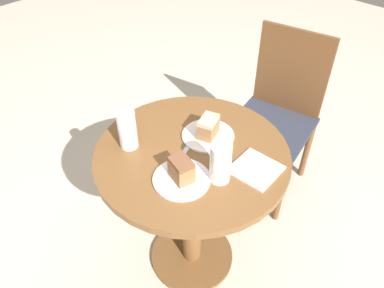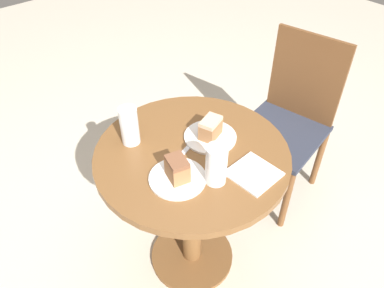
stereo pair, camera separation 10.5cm
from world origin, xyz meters
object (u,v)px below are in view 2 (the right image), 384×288
Objects in this scene: plate_far at (178,178)px; glass_lemonade at (216,166)px; chair at (288,120)px; glass_water at (130,128)px; cake_slice_far at (177,169)px; plate_near at (210,137)px; cake_slice_near at (211,128)px.

glass_lemonade reaches higher than plate_far.
chair is 5.75× the size of glass_water.
plate_far is at bearing 1.29° from glass_water.
cake_slice_far is 0.14m from glass_lemonade.
cake_slice_far is (0.09, -0.25, 0.05)m from plate_near.
chair reaches higher than glass_water.
glass_water is at bearing -178.71° from cake_slice_far.
plate_near is 1.95× the size of cake_slice_near.
glass_water is at bearing -127.19° from plate_near.
cake_slice_near is 1.09× the size of cake_slice_far.
cake_slice_near is (-0.09, 0.25, 0.05)m from plate_far.
plate_far is at bearing -91.52° from chair.
cake_slice_near is 0.24m from glass_lemonade.
chair is 0.96m from glass_water.
glass_water is (-0.38, -0.10, 0.00)m from glass_lemonade.
cake_slice_near is (0.05, -0.64, 0.31)m from chair.
glass_water is (-0.19, -0.25, 0.02)m from cake_slice_near.
plate_near is 0.05m from cake_slice_near.
glass_water is at bearing -127.19° from cake_slice_near.
cake_slice_near is 0.26m from cake_slice_far.
cake_slice_near reaches higher than plate_near.
chair is 4.41× the size of plate_far.
chair is 0.71m from cake_slice_near.
plate_far is at bearing -133.62° from glass_lemonade.
glass_water is (-0.14, -0.89, 0.33)m from chair.
plate_far is at bearing 0.00° from cake_slice_far.
plate_far is 1.91× the size of cake_slice_near.
cake_slice_far is 0.63× the size of glass_water.
glass_water reaches higher than cake_slice_near.
glass_lemonade is at bearing -83.95° from chair.
cake_slice_far reaches higher than plate_far.
plate_near is 0.27m from cake_slice_far.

